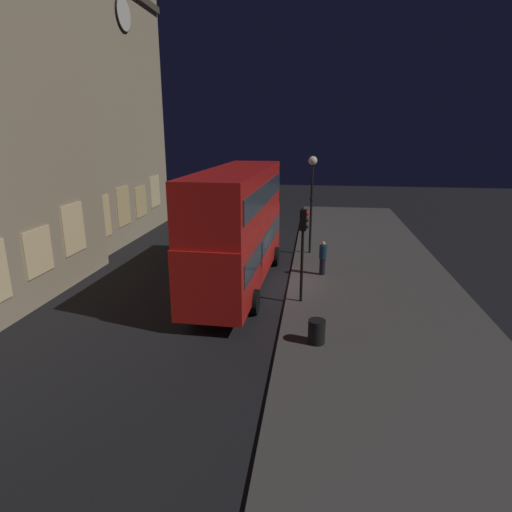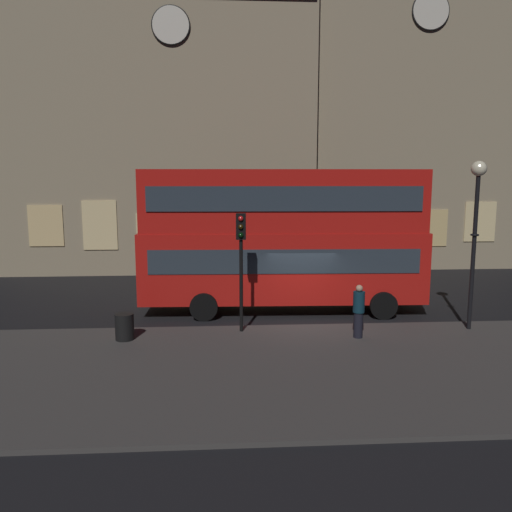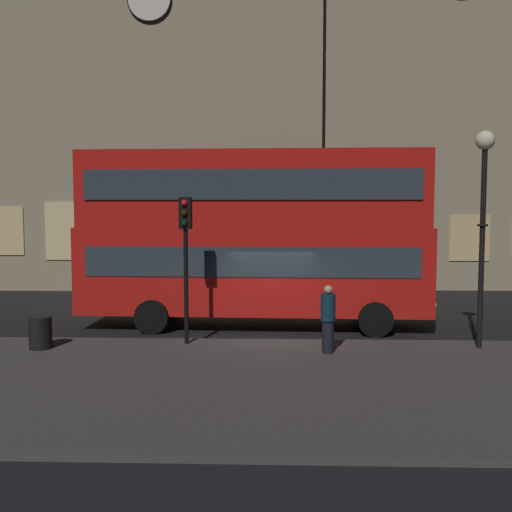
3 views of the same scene
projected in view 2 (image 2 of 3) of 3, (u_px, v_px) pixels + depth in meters
ground_plane at (303, 323)px, 18.73m from camera, size 80.00×80.00×0.00m
sidewalk_slab at (329, 368)px, 14.21m from camera, size 44.00×8.04×0.12m
building_with_clock at (161, 111)px, 31.32m from camera, size 17.42×10.07×18.35m
building_plain_facade at (385, 103)px, 32.82m from camera, size 14.01×10.07×19.83m
double_decker_bus at (282, 234)px, 20.03m from camera, size 11.06×3.16×5.52m
traffic_light_near_kerb at (241, 247)px, 16.94m from camera, size 0.34×0.37×3.96m
street_lamp at (476, 208)px, 17.03m from camera, size 0.50×0.50×5.65m
pedestrian at (359, 311)px, 16.57m from camera, size 0.37×0.37×1.73m
litter_bin at (125, 327)px, 16.42m from camera, size 0.59×0.59×0.84m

